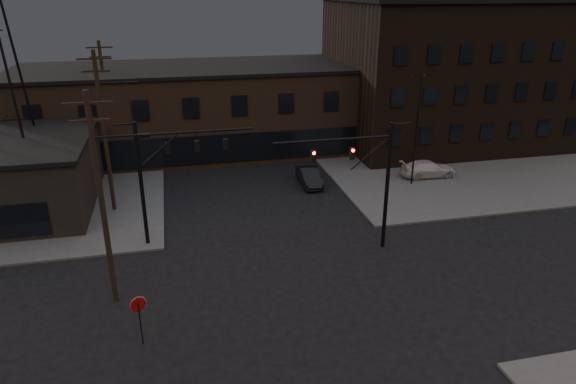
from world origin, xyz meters
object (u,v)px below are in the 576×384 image
object	(u,v)px
traffic_signal_far	(162,169)
stop_sign	(139,310)
parked_car_lot_a	(405,156)
parked_car_lot_b	(428,169)
traffic_signal_near	(370,174)
car_crossing	(309,177)

from	to	relation	value
traffic_signal_far	stop_sign	bearing A→B (deg)	-97.32
traffic_signal_far	parked_car_lot_a	bearing A→B (deg)	27.43
stop_sign	parked_car_lot_b	world-z (taller)	stop_sign
stop_sign	parked_car_lot_a	bearing A→B (deg)	42.90
parked_car_lot_a	parked_car_lot_b	distance (m)	3.86
parked_car_lot_a	traffic_signal_near	bearing A→B (deg)	154.86
traffic_signal_near	parked_car_lot_a	xyz separation A→B (m)	(9.37, 14.63, -4.12)
stop_sign	parked_car_lot_b	distance (m)	28.89
traffic_signal_near	car_crossing	bearing A→B (deg)	92.77
traffic_signal_near	car_crossing	distance (m)	12.31
traffic_signal_far	parked_car_lot_a	xyz separation A→B (m)	(21.44, 11.13, -4.20)
traffic_signal_far	parked_car_lot_b	xyz separation A→B (m)	(21.84, 7.30, -4.18)
traffic_signal_far	parked_car_lot_b	world-z (taller)	traffic_signal_far
traffic_signal_far	parked_car_lot_b	distance (m)	23.40
traffic_signal_near	traffic_signal_far	bearing A→B (deg)	163.83
parked_car_lot_b	car_crossing	distance (m)	10.35
car_crossing	stop_sign	bearing A→B (deg)	-124.32
parked_car_lot_a	car_crossing	distance (m)	10.39
parked_car_lot_a	parked_car_lot_b	xyz separation A→B (m)	(0.40, -3.83, 0.02)
traffic_signal_near	car_crossing	xyz separation A→B (m)	(-0.56, 11.54, -4.24)
stop_sign	parked_car_lot_b	size ratio (longest dim) A/B	0.53
traffic_signal_far	stop_sign	size ratio (longest dim) A/B	3.23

